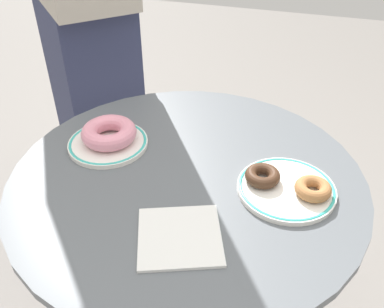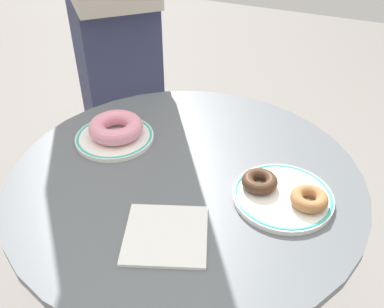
% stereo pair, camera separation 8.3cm
% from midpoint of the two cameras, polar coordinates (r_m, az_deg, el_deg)
% --- Properties ---
extents(cafe_table, '(0.70, 0.70, 0.75)m').
position_cam_midpoint_polar(cafe_table, '(0.98, 1.71, -12.71)').
color(cafe_table, '#565B60').
rests_on(cafe_table, ground).
extents(plate_left, '(0.17, 0.17, 0.01)m').
position_cam_midpoint_polar(plate_left, '(0.93, -8.01, 2.19)').
color(plate_left, white).
rests_on(plate_left, cafe_table).
extents(plate_right, '(0.18, 0.18, 0.01)m').
position_cam_midpoint_polar(plate_right, '(0.80, 15.20, -5.70)').
color(plate_right, white).
rests_on(plate_right, cafe_table).
extents(donut_pink_frosted, '(0.15, 0.15, 0.04)m').
position_cam_midpoint_polar(donut_pink_frosted, '(0.92, -7.83, 3.55)').
color(donut_pink_frosted, pink).
rests_on(donut_pink_frosted, plate_left).
extents(donut_cinnamon, '(0.09, 0.09, 0.02)m').
position_cam_midpoint_polar(donut_cinnamon, '(0.78, 18.65, -5.91)').
color(donut_cinnamon, '#A36B3D').
rests_on(donut_cinnamon, plate_right).
extents(donut_chocolate, '(0.09, 0.09, 0.02)m').
position_cam_midpoint_polar(donut_chocolate, '(0.79, 12.16, -3.76)').
color(donut_chocolate, '#422819').
rests_on(donut_chocolate, plate_right).
extents(paper_napkin, '(0.18, 0.18, 0.01)m').
position_cam_midpoint_polar(paper_napkin, '(0.71, -0.19, -11.08)').
color(paper_napkin, white).
rests_on(paper_napkin, cafe_table).
extents(person_figure, '(0.45, 0.45, 1.75)m').
position_cam_midpoint_polar(person_figure, '(1.35, -9.34, 18.14)').
color(person_figure, '#2D3351').
rests_on(person_figure, ground).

